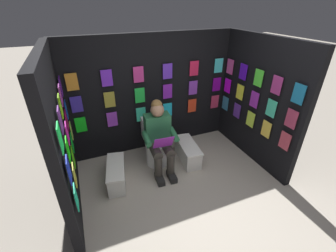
{
  "coord_description": "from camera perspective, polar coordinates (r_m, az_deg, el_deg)",
  "views": [
    {
      "loc": [
        1.18,
        1.76,
        2.5
      ],
      "look_at": [
        0.06,
        -1.01,
        0.85
      ],
      "focal_mm": 24.46,
      "sensor_mm": 36.0,
      "label": 1
    }
  ],
  "objects": [
    {
      "name": "ground_plane",
      "position": [
        3.28,
        8.16,
        -21.17
      ],
      "size": [
        30.0,
        30.0,
        0.0
      ],
      "primitive_type": "plane",
      "color": "#B2A899"
    },
    {
      "name": "display_wall_back",
      "position": [
        4.1,
        -3.88,
        7.89
      ],
      "size": [
        3.01,
        0.14,
        2.07
      ],
      "color": "black",
      "rests_on": "ground"
    },
    {
      "name": "display_wall_left",
      "position": [
        4.07,
        21.47,
        5.71
      ],
      "size": [
        0.14,
        1.83,
        2.07
      ],
      "color": "black",
      "rests_on": "ground"
    },
    {
      "name": "display_wall_right",
      "position": [
        3.07,
        -25.16,
        -2.68
      ],
      "size": [
        0.14,
        1.83,
        2.07
      ],
      "color": "black",
      "rests_on": "ground"
    },
    {
      "name": "toilet",
      "position": [
        3.94,
        -3.02,
        -4.62
      ],
      "size": [
        0.42,
        0.57,
        0.77
      ],
      "rotation": [
        0.0,
        0.0,
        -0.07
      ],
      "color": "white",
      "rests_on": "ground"
    },
    {
      "name": "person_reading",
      "position": [
        3.61,
        -2.15,
        -2.89
      ],
      "size": [
        0.54,
        0.7,
        1.19
      ],
      "rotation": [
        0.0,
        0.0,
        -0.07
      ],
      "color": "#286B42",
      "rests_on": "ground"
    },
    {
      "name": "comic_longbox_near",
      "position": [
        4.05,
        4.96,
        -6.43
      ],
      "size": [
        0.35,
        0.73,
        0.33
      ],
      "rotation": [
        0.0,
        0.0,
        -0.11
      ],
      "color": "white",
      "rests_on": "ground"
    },
    {
      "name": "comic_longbox_far",
      "position": [
        3.67,
        -12.74,
        -11.56
      ],
      "size": [
        0.39,
        0.73,
        0.32
      ],
      "rotation": [
        0.0,
        0.0,
        -0.19
      ],
      "color": "white",
      "rests_on": "ground"
    }
  ]
}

